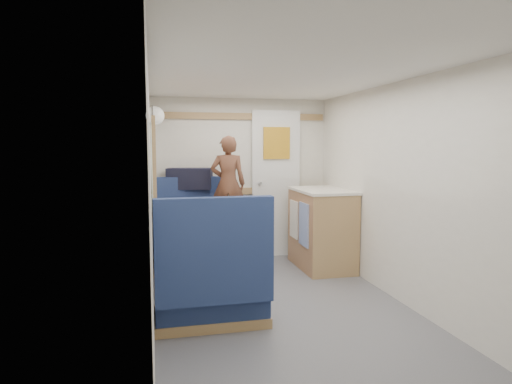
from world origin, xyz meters
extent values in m
plane|color=#515156|center=(0.00, 0.00, 0.00)|extent=(4.50, 4.50, 0.00)
plane|color=silver|center=(0.00, 0.00, 2.00)|extent=(4.50, 4.50, 0.00)
cube|color=silver|center=(0.00, 2.25, 1.00)|extent=(2.20, 0.02, 2.00)
cube|color=silver|center=(-1.10, 0.00, 1.00)|extent=(0.02, 4.50, 2.00)
cube|color=silver|center=(1.10, 0.00, 1.00)|extent=(0.02, 4.50, 2.00)
cube|color=#996945|center=(0.00, 2.23, 0.85)|extent=(2.15, 0.02, 0.08)
cube|color=#996945|center=(0.00, 2.23, 1.78)|extent=(2.15, 0.02, 0.08)
cube|color=#9CA990|center=(-1.08, 1.00, 1.25)|extent=(0.04, 1.30, 0.72)
cube|color=white|center=(0.45, 2.22, 0.93)|extent=(0.62, 0.04, 1.86)
cube|color=gold|center=(0.45, 2.19, 1.45)|extent=(0.34, 0.03, 0.40)
cylinder|color=silver|center=(0.23, 2.17, 0.95)|extent=(0.04, 0.10, 0.04)
cube|color=white|center=(-0.65, 1.00, 0.70)|extent=(0.62, 0.92, 0.04)
cylinder|color=silver|center=(-0.65, 1.00, 0.35)|extent=(0.08, 0.08, 0.66)
cylinder|color=silver|center=(-0.65, 1.00, 0.01)|extent=(0.36, 0.36, 0.03)
cube|color=#18204E|center=(-0.65, 1.80, 0.23)|extent=(0.88, 0.50, 0.45)
cube|color=#18204E|center=(-0.65, 2.08, 0.65)|extent=(0.88, 0.10, 0.80)
cube|color=#996945|center=(-0.65, 1.80, 0.04)|extent=(0.90, 0.52, 0.08)
cube|color=#18204E|center=(-0.65, 0.20, 0.23)|extent=(0.88, 0.50, 0.45)
cube|color=#18204E|center=(-0.65, -0.08, 0.65)|extent=(0.88, 0.10, 0.80)
cube|color=#996945|center=(-0.65, 0.20, 0.04)|extent=(0.90, 0.52, 0.08)
cube|color=#996945|center=(-0.65, 2.12, 0.88)|extent=(0.90, 0.14, 0.04)
sphere|color=white|center=(-1.04, 1.85, 1.75)|extent=(0.20, 0.20, 0.20)
cube|color=#996945|center=(0.82, 1.55, 0.45)|extent=(0.54, 0.90, 0.90)
cube|color=silver|center=(0.82, 1.55, 0.91)|extent=(0.56, 0.92, 0.03)
cube|color=#5972B2|center=(0.54, 1.37, 0.55)|extent=(0.01, 0.30, 0.48)
cube|color=silver|center=(0.54, 1.73, 0.55)|extent=(0.01, 0.28, 0.44)
imported|color=brown|center=(-0.25, 1.72, 0.99)|extent=(0.44, 0.34, 1.08)
cube|color=black|center=(-0.65, 2.12, 1.03)|extent=(0.57, 0.38, 0.25)
cube|color=white|center=(-0.46, 0.75, 0.73)|extent=(0.38, 0.42, 0.02)
sphere|color=orange|center=(-0.59, 0.78, 0.78)|extent=(0.08, 0.08, 0.08)
cube|color=#D9D07D|center=(-0.66, 0.89, 0.76)|extent=(0.11, 0.08, 0.03)
cylinder|color=white|center=(-0.74, 1.05, 0.72)|extent=(0.06, 0.06, 0.01)
cylinder|color=white|center=(-0.74, 1.05, 0.78)|extent=(0.01, 0.01, 0.10)
sphere|color=#440714|center=(-0.74, 1.05, 0.85)|extent=(0.08, 0.08, 0.08)
cylinder|color=silver|center=(-0.88, 0.62, 0.78)|extent=(0.07, 0.07, 0.12)
cylinder|color=white|center=(-0.66, 1.27, 0.78)|extent=(0.07, 0.07, 0.11)
cylinder|color=white|center=(-0.67, 1.03, 0.78)|extent=(0.07, 0.07, 0.11)
cylinder|color=#895613|center=(-0.48, 0.98, 0.77)|extent=(0.07, 0.07, 0.11)
cylinder|color=black|center=(-0.65, 0.95, 0.77)|extent=(0.04, 0.04, 0.10)
cylinder|color=white|center=(-0.72, 0.86, 0.77)|extent=(0.04, 0.04, 0.10)
cube|color=olive|center=(-0.43, 1.37, 0.77)|extent=(0.18, 0.28, 0.11)
camera|label=1|loc=(-1.09, -3.37, 1.44)|focal=32.00mm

